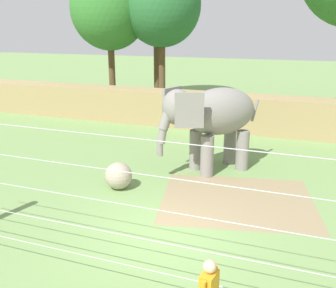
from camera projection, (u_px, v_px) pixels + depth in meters
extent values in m
plane|color=#759956|center=(163.00, 236.00, 10.15)|extent=(120.00, 120.00, 0.00)
cube|color=#937F5B|center=(237.00, 200.00, 12.24)|extent=(5.44, 4.81, 0.01)
cube|color=tan|center=(243.00, 113.00, 20.28)|extent=(36.00, 1.80, 1.85)
cylinder|color=gray|center=(207.00, 156.00, 14.04)|extent=(0.48, 0.48, 1.53)
cylinder|color=gray|center=(196.00, 150.00, 14.77)|extent=(0.48, 0.48, 1.53)
cylinder|color=gray|center=(242.00, 150.00, 14.69)|extent=(0.48, 0.48, 1.53)
cylinder|color=gray|center=(230.00, 145.00, 15.41)|extent=(0.48, 0.48, 1.53)
ellipsoid|color=gray|center=(220.00, 111.00, 14.29)|extent=(3.07, 3.10, 1.75)
ellipsoid|color=gray|center=(178.00, 107.00, 13.47)|extent=(1.61, 1.61, 1.26)
cube|color=gray|center=(189.00, 110.00, 12.95)|extent=(0.96, 0.45, 1.20)
cube|color=gray|center=(172.00, 104.00, 14.08)|extent=(0.42, 0.96, 1.20)
cylinder|color=gray|center=(165.00, 121.00, 13.40)|extent=(0.62, 0.63, 0.68)
cylinder|color=gray|center=(162.00, 135.00, 13.49)|extent=(0.47, 0.48, 0.64)
cylinder|color=gray|center=(160.00, 148.00, 13.58)|extent=(0.32, 0.32, 0.60)
cylinder|color=gray|center=(255.00, 110.00, 14.97)|extent=(0.31, 0.31, 0.87)
sphere|color=tan|center=(118.00, 176.00, 13.01)|extent=(0.92, 0.92, 0.92)
cylinder|color=#B7B7BC|center=(122.00, 264.00, 7.89)|extent=(11.37, 0.02, 0.02)
cylinder|color=#B7B7BC|center=(121.00, 234.00, 7.69)|extent=(11.37, 0.02, 0.02)
cylinder|color=#B7B7BC|center=(119.00, 204.00, 7.50)|extent=(11.37, 0.02, 0.02)
cylinder|color=#B7B7BC|center=(118.00, 171.00, 7.30)|extent=(11.37, 0.02, 0.02)
cylinder|color=#B7B7BC|center=(117.00, 137.00, 7.11)|extent=(11.37, 0.02, 0.02)
cube|color=orange|center=(209.00, 288.00, 6.34)|extent=(0.27, 0.39, 0.56)
sphere|color=beige|center=(210.00, 266.00, 6.22)|extent=(0.22, 0.22, 0.22)
cylinder|color=orange|center=(215.00, 280.00, 6.54)|extent=(0.10, 0.10, 0.54)
cube|color=black|center=(210.00, 288.00, 6.66)|extent=(0.03, 0.07, 0.14)
cylinder|color=brown|center=(162.00, 74.00, 26.29)|extent=(0.44, 0.44, 4.45)
ellipsoid|color=#286633|center=(162.00, 5.00, 25.02)|extent=(5.09, 5.09, 5.34)
cylinder|color=brown|center=(157.00, 67.00, 27.47)|extent=(0.44, 0.44, 5.12)
cylinder|color=brown|center=(112.00, 74.00, 26.81)|extent=(0.44, 0.44, 4.23)
ellipsoid|color=#33752D|center=(109.00, 9.00, 25.56)|extent=(5.15, 5.15, 5.40)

